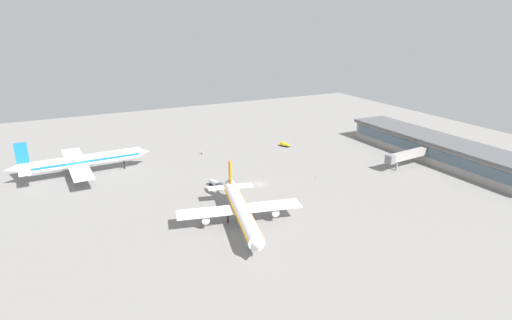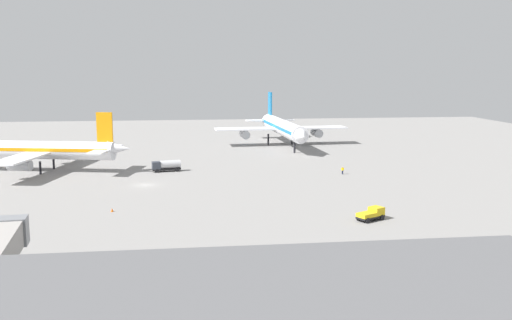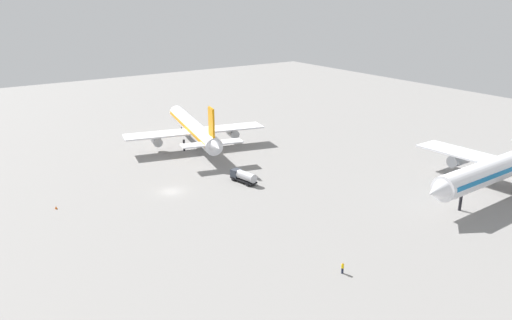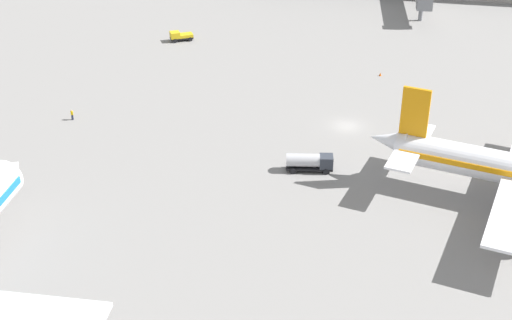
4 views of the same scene
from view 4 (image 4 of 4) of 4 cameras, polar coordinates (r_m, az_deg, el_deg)
ground at (r=111.22m, az=7.16°, el=2.68°), size 288.00×288.00×0.00m
fuel_truck at (r=98.01m, az=4.22°, el=-0.13°), size 6.53×3.03×2.50m
pushback_tractor at (r=145.45m, az=-5.99°, el=9.69°), size 4.77×3.80×1.90m
ground_crew_worker at (r=115.48m, az=-14.27°, el=3.48°), size 0.52×0.52×1.67m
safety_cone_near_gate at (r=130.02m, az=9.76°, el=6.67°), size 0.44×0.44×0.60m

